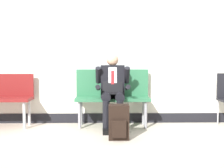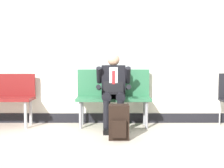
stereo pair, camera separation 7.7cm
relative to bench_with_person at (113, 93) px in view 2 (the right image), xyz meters
The scene contains 5 objects.
ground_plane 0.73m from the bench_with_person, 93.19° to the right, with size 18.00×18.00×0.00m, color #B2A899.
station_wall 0.77m from the bench_with_person, 95.25° to the left, with size 6.92×0.14×2.61m.
bench_with_person is the anchor object (origin of this frame).
person_seated 0.23m from the bench_with_person, 90.00° to the right, with size 0.57×0.70×1.25m.
backpack 0.94m from the bench_with_person, 85.24° to the right, with size 0.29×0.25×0.50m.
Camera 2 is at (0.00, -4.50, 1.14)m, focal length 46.06 mm.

